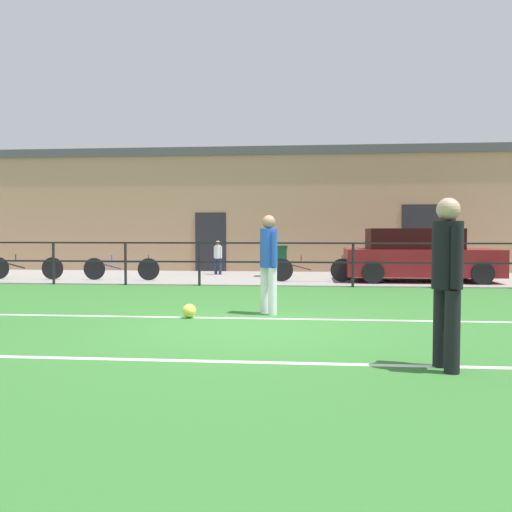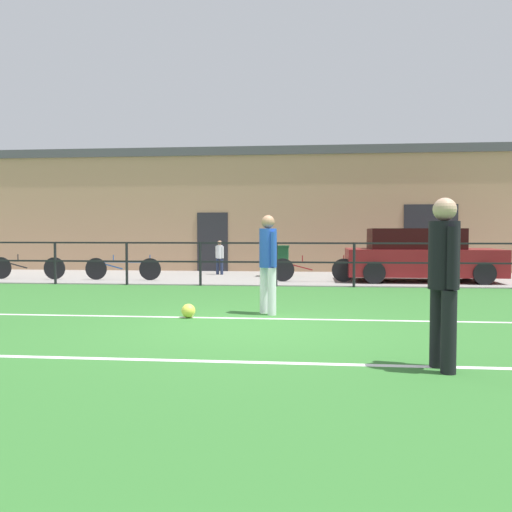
# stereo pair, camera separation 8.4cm
# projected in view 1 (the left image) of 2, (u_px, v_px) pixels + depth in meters

# --- Properties ---
(ground) EXTENTS (60.00, 44.00, 0.04)m
(ground) POSITION_uv_depth(u_px,v_px,m) (252.00, 328.00, 8.16)
(ground) COLOR #33702D
(field_line_touchline) EXTENTS (36.00, 0.11, 0.00)m
(field_line_touchline) POSITION_uv_depth(u_px,v_px,m) (256.00, 318.00, 8.90)
(field_line_touchline) COLOR white
(field_line_touchline) RESTS_ON ground
(field_line_hash) EXTENTS (36.00, 0.11, 0.00)m
(field_line_hash) POSITION_uv_depth(u_px,v_px,m) (231.00, 362.00, 5.94)
(field_line_hash) COLOR white
(field_line_hash) RESTS_ON ground
(pavement_strip) EXTENTS (48.00, 5.00, 0.02)m
(pavement_strip) POSITION_uv_depth(u_px,v_px,m) (280.00, 278.00, 16.61)
(pavement_strip) COLOR gray
(pavement_strip) RESTS_ON ground
(perimeter_fence) EXTENTS (36.07, 0.07, 1.15)m
(perimeter_fence) POSITION_uv_depth(u_px,v_px,m) (275.00, 258.00, 14.09)
(perimeter_fence) COLOR black
(perimeter_fence) RESTS_ON ground
(clubhouse_facade) EXTENTS (28.00, 2.56, 4.41)m
(clubhouse_facade) POSITION_uv_depth(u_px,v_px,m) (285.00, 210.00, 20.19)
(clubhouse_facade) COLOR tan
(clubhouse_facade) RESTS_ON ground
(player_goalkeeper) EXTENTS (0.31, 0.48, 1.77)m
(player_goalkeeper) POSITION_uv_depth(u_px,v_px,m) (447.00, 273.00, 5.56)
(player_goalkeeper) COLOR black
(player_goalkeeper) RESTS_ON ground
(player_striker) EXTENTS (0.32, 0.40, 1.71)m
(player_striker) POSITION_uv_depth(u_px,v_px,m) (269.00, 258.00, 9.35)
(player_striker) COLOR white
(player_striker) RESTS_ON ground
(soccer_ball_match) EXTENTS (0.23, 0.23, 0.23)m
(soccer_ball_match) POSITION_uv_depth(u_px,v_px,m) (189.00, 311.00, 8.97)
(soccer_ball_match) COLOR #E5E04C
(soccer_ball_match) RESTS_ON ground
(spectator_child) EXTENTS (0.29, 0.19, 1.11)m
(spectator_child) POSITION_uv_depth(u_px,v_px,m) (218.00, 255.00, 17.74)
(spectator_child) COLOR #232D4C
(spectator_child) RESTS_ON pavement_strip
(parked_car_red) EXTENTS (4.21, 1.92, 1.49)m
(parked_car_red) POSITION_uv_depth(u_px,v_px,m) (418.00, 256.00, 15.37)
(parked_car_red) COLOR maroon
(parked_car_red) RESTS_ON pavement_strip
(bicycle_parked_0) EXTENTS (2.32, 0.04, 0.75)m
(bicycle_parked_0) POSITION_uv_depth(u_px,v_px,m) (25.00, 268.00, 16.00)
(bicycle_parked_0) COLOR black
(bicycle_parked_0) RESTS_ON pavement_strip
(bicycle_parked_1) EXTENTS (2.26, 0.04, 0.74)m
(bicycle_parked_1) POSITION_uv_depth(u_px,v_px,m) (121.00, 269.00, 15.73)
(bicycle_parked_1) COLOR black
(bicycle_parked_1) RESTS_ON pavement_strip
(bicycle_parked_3) EXTENTS (2.35, 0.04, 0.75)m
(bicycle_parked_3) POSITION_uv_depth(u_px,v_px,m) (312.00, 270.00, 15.21)
(bicycle_parked_3) COLOR black
(bicycle_parked_3) RESTS_ON pavement_strip
(trash_bin_0) EXTENTS (0.67, 0.57, 0.97)m
(trash_bin_0) POSITION_uv_depth(u_px,v_px,m) (277.00, 261.00, 17.01)
(trash_bin_0) COLOR #194C28
(trash_bin_0) RESTS_ON pavement_strip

